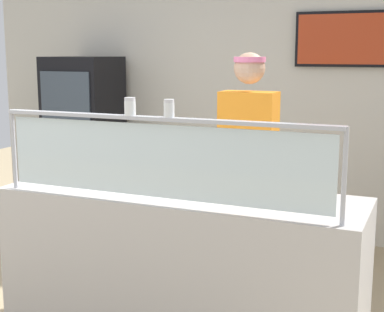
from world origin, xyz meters
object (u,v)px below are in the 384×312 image
at_px(drink_fridge, 84,141).
at_px(pizza_server, 213,187).
at_px(pizza_tray, 216,190).
at_px(worker_figure, 248,164).
at_px(pepper_flake_shaker, 169,110).
at_px(parmesan_shaker, 130,108).

bearing_deg(drink_fridge, pizza_server, -40.99).
relative_size(pizza_tray, worker_figure, 0.25).
distance_m(pizza_server, worker_figure, 0.67).
bearing_deg(pepper_flake_shaker, worker_figure, 83.59).
xyz_separation_m(pepper_flake_shaker, drink_fridge, (-2.02, 2.20, -0.61)).
relative_size(parmesan_shaker, pepper_flake_shaker, 1.02).
bearing_deg(worker_figure, parmesan_shaker, -108.90).
relative_size(pizza_tray, parmesan_shaker, 4.46).
xyz_separation_m(worker_figure, drink_fridge, (-2.14, 1.19, -0.15)).
xyz_separation_m(pizza_tray, pepper_flake_shaker, (-0.13, -0.36, 0.50)).
bearing_deg(pepper_flake_shaker, drink_fridge, 132.65).
bearing_deg(pizza_tray, worker_figure, 91.14).
distance_m(pizza_server, parmesan_shaker, 0.68).
bearing_deg(parmesan_shaker, worker_figure, 71.10).
distance_m(pepper_flake_shaker, drink_fridge, 3.05).
relative_size(pizza_server, pepper_flake_shaker, 2.96).
bearing_deg(pepper_flake_shaker, parmesan_shaker, -180.00).
relative_size(pizza_server, drink_fridge, 0.16).
bearing_deg(drink_fridge, pizza_tray, -40.53).
xyz_separation_m(pepper_flake_shaker, worker_figure, (0.11, 1.01, -0.46)).
xyz_separation_m(pizza_server, pepper_flake_shaker, (-0.11, -0.34, 0.48)).
height_order(pizza_server, pepper_flake_shaker, pepper_flake_shaker).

